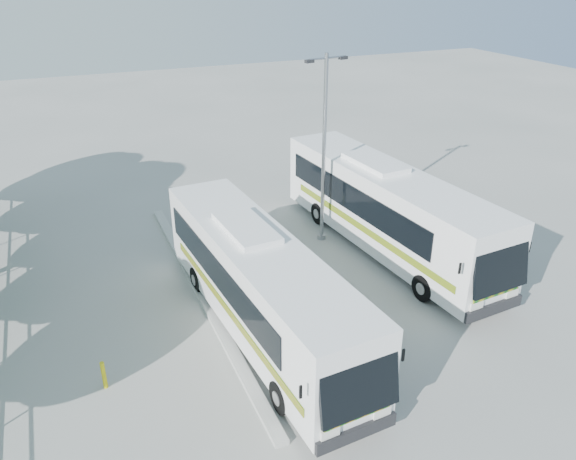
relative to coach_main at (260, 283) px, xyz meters
name	(u,v)px	position (x,y,z in m)	size (l,w,h in m)	color
ground	(277,308)	(1.00, 0.97, -1.80)	(100.00, 100.00, 0.00)	#A7A7A1
kerb_divider	(201,292)	(-1.30, 2.97, -1.73)	(0.40, 16.00, 0.15)	#B2B2AD
coach_main	(260,283)	(0.00, 0.00, 0.00)	(3.21, 12.00, 3.29)	white
coach_adjacent	(387,208)	(6.98, 3.41, 0.12)	(3.55, 12.80, 3.51)	white
lamppost	(324,143)	(4.92, 5.33, 2.65)	(1.97, 0.49, 8.07)	gray
bollard	(104,375)	(-5.22, -0.93, -1.35)	(0.13, 0.13, 0.91)	#CCBC0C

